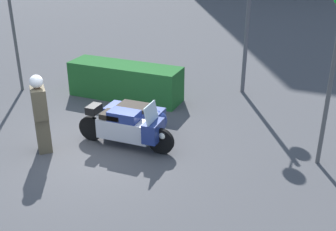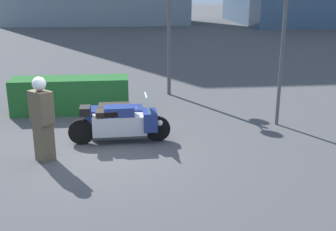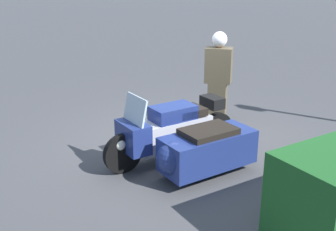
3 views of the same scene
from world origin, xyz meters
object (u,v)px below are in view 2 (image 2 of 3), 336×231
(officer_rider, at_px, (42,117))
(traffic_light_near, at_px, (282,33))
(police_motorcycle, at_px, (121,119))
(hedge_bush_curbside, at_px, (71,95))

(officer_rider, distance_m, traffic_light_near, 6.14)
(police_motorcycle, height_order, officer_rider, officer_rider)
(police_motorcycle, bearing_deg, officer_rider, -142.60)
(police_motorcycle, relative_size, hedge_bush_curbside, 0.72)
(police_motorcycle, bearing_deg, traffic_light_near, 6.27)
(police_motorcycle, distance_m, officer_rider, 2.11)
(officer_rider, relative_size, hedge_bush_curbside, 0.54)
(hedge_bush_curbside, height_order, traffic_light_near, traffic_light_near)
(police_motorcycle, height_order, traffic_light_near, traffic_light_near)
(traffic_light_near, bearing_deg, hedge_bush_curbside, -17.72)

